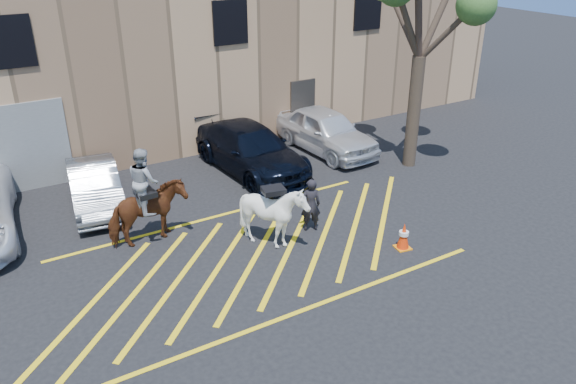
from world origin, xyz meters
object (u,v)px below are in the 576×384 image
car_blue_suv (251,149)px  traffic_cone (404,236)px  saddled_white (274,215)px  mounted_bay (147,206)px  car_silver_sedan (95,186)px  car_white_suv (326,130)px  handler (311,205)px

car_blue_suv → traffic_cone: car_blue_suv is taller
saddled_white → traffic_cone: (2.79, -1.87, -0.53)m
car_blue_suv → mounted_bay: mounted_bay is taller
car_silver_sedan → mounted_bay: 3.00m
saddled_white → traffic_cone: saddled_white is taller
car_white_suv → mounted_bay: bearing=-160.9°
car_blue_suv → saddled_white: 5.09m
handler → saddled_white: (-1.27, -0.21, 0.14)m
car_silver_sedan → saddled_white: (3.41, -4.71, 0.25)m
car_blue_suv → saddled_white: bearing=-114.5°
car_silver_sedan → traffic_cone: (6.20, -6.59, -0.28)m
saddled_white → traffic_cone: size_ratio=2.56×
car_silver_sedan → handler: 6.50m
car_white_suv → handler: (-3.80, -4.78, -0.03)m
car_blue_suv → handler: bearing=-100.5°
traffic_cone → car_blue_suv: bearing=98.4°
car_silver_sedan → mounted_bay: size_ratio=1.49×
car_silver_sedan → car_white_suv: (8.47, 0.28, 0.14)m
car_blue_suv → traffic_cone: size_ratio=7.24×
car_white_suv → traffic_cone: 7.24m
car_blue_suv → mounted_bay: size_ratio=2.00×
car_white_suv → handler: size_ratio=3.04×
car_white_suv → traffic_cone: (-2.27, -6.86, -0.42)m
mounted_bay → traffic_cone: (5.52, -3.70, -0.70)m
car_blue_suv → mounted_bay: bearing=-150.8°
car_white_suv → handler: bearing=-131.5°
car_white_suv → saddled_white: size_ratio=2.47×
car_silver_sedan → car_white_suv: size_ratio=0.85×
car_blue_suv → saddled_white: saddled_white is taller
car_blue_suv → car_silver_sedan: bearing=176.9°
handler → saddled_white: size_ratio=0.81×
car_white_suv → car_silver_sedan: bearing=178.8°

